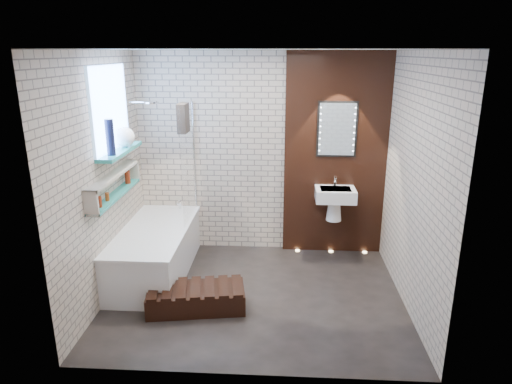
# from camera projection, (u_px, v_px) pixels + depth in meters

# --- Properties ---
(ground) EXTENTS (3.20, 3.20, 0.00)m
(ground) POSITION_uv_depth(u_px,v_px,m) (255.00, 295.00, 5.04)
(ground) COLOR black
(ground) RESTS_ON ground
(room_shell) EXTENTS (3.24, 3.20, 2.60)m
(room_shell) POSITION_uv_depth(u_px,v_px,m) (255.00, 182.00, 4.66)
(room_shell) COLOR #C0AB99
(room_shell) RESTS_ON ground
(walnut_panel) EXTENTS (1.30, 0.06, 2.60)m
(walnut_panel) POSITION_uv_depth(u_px,v_px,m) (335.00, 156.00, 5.81)
(walnut_panel) COLOR black
(walnut_panel) RESTS_ON ground
(clerestory_window) EXTENTS (0.18, 1.00, 0.94)m
(clerestory_window) POSITION_uv_depth(u_px,v_px,m) (112.00, 117.00, 4.90)
(clerestory_window) COLOR #7FADE0
(clerestory_window) RESTS_ON room_shell
(display_niche) EXTENTS (0.14, 1.30, 0.26)m
(display_niche) POSITION_uv_depth(u_px,v_px,m) (115.00, 185.00, 4.92)
(display_niche) COLOR teal
(display_niche) RESTS_ON room_shell
(bathtub) EXTENTS (0.79, 1.74, 0.70)m
(bathtub) POSITION_uv_depth(u_px,v_px,m) (156.00, 251.00, 5.46)
(bathtub) COLOR white
(bathtub) RESTS_ON ground
(bath_screen) EXTENTS (0.01, 0.78, 1.40)m
(bath_screen) POSITION_uv_depth(u_px,v_px,m) (189.00, 163.00, 5.56)
(bath_screen) COLOR white
(bath_screen) RESTS_ON bathtub
(towel) EXTENTS (0.10, 0.25, 0.33)m
(towel) POSITION_uv_depth(u_px,v_px,m) (183.00, 118.00, 5.21)
(towel) COLOR black
(towel) RESTS_ON bath_screen
(shower_head) EXTENTS (0.18, 0.18, 0.02)m
(shower_head) POSITION_uv_depth(u_px,v_px,m) (151.00, 102.00, 5.43)
(shower_head) COLOR silver
(shower_head) RESTS_ON room_shell
(washbasin) EXTENTS (0.50, 0.36, 0.58)m
(washbasin) POSITION_uv_depth(u_px,v_px,m) (335.00, 199.00, 5.78)
(washbasin) COLOR white
(washbasin) RESTS_ON walnut_panel
(led_mirror) EXTENTS (0.50, 0.02, 0.70)m
(led_mirror) POSITION_uv_depth(u_px,v_px,m) (337.00, 129.00, 5.68)
(led_mirror) COLOR black
(led_mirror) RESTS_ON walnut_panel
(walnut_step) EXTENTS (1.06, 0.60, 0.22)m
(walnut_step) POSITION_uv_depth(u_px,v_px,m) (196.00, 299.00, 4.76)
(walnut_step) COLOR black
(walnut_step) RESTS_ON ground
(niche_bottles) EXTENTS (0.06, 0.91, 0.15)m
(niche_bottles) POSITION_uv_depth(u_px,v_px,m) (118.00, 186.00, 5.02)
(niche_bottles) COLOR maroon
(niche_bottles) RESTS_ON display_niche
(sill_vases) EXTENTS (0.22, 0.59, 0.37)m
(sill_vases) POSITION_uv_depth(u_px,v_px,m) (122.00, 137.00, 5.02)
(sill_vases) COLOR #131734
(sill_vases) RESTS_ON clerestory_window
(floor_uplights) EXTENTS (0.96, 0.06, 0.01)m
(floor_uplights) POSITION_uv_depth(u_px,v_px,m) (331.00, 251.00, 6.13)
(floor_uplights) COLOR #FFD899
(floor_uplights) RESTS_ON ground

